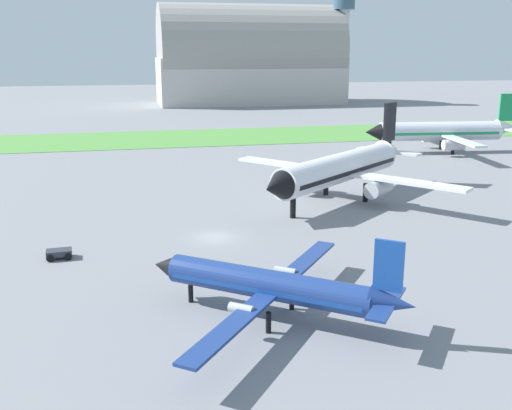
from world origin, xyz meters
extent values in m
plane|color=gray|center=(0.00, 0.00, 0.00)|extent=(600.00, 600.00, 0.00)
cube|color=#549342|center=(0.00, 76.34, 0.04)|extent=(360.00, 28.00, 0.08)
cylinder|color=white|center=(18.89, 12.38, 4.50)|extent=(22.70, 19.33, 3.96)
cone|color=black|center=(7.66, 3.36, 4.50)|extent=(5.24, 5.28, 3.88)
cone|color=white|center=(30.68, 21.85, 5.00)|extent=(6.16, 5.94, 3.57)
cube|color=black|center=(18.89, 12.38, 4.20)|extent=(21.63, 18.49, 0.55)
cube|color=white|center=(24.86, 6.09, 3.81)|extent=(12.79, 15.06, 0.40)
cube|color=white|center=(14.04, 19.57, 3.81)|extent=(12.79, 15.06, 0.40)
cylinder|color=#B7BABF|center=(22.91, 8.52, 2.39)|extent=(4.73, 4.41, 2.18)
cylinder|color=#B7BABF|center=(15.99, 17.15, 2.39)|extent=(4.73, 4.41, 2.18)
cube|color=black|center=(30.12, 21.40, 9.36)|extent=(2.82, 2.40, 5.76)
cube|color=white|center=(31.70, 19.44, 4.90)|extent=(4.84, 5.28, 0.32)
cube|color=white|center=(28.54, 23.37, 4.90)|extent=(4.84, 5.28, 0.32)
cylinder|color=black|center=(10.47, 5.62, 1.26)|extent=(0.71, 0.71, 2.52)
cylinder|color=black|center=(22.24, 11.08, 1.26)|extent=(0.71, 0.71, 2.52)
cylinder|color=black|center=(18.34, 15.93, 1.26)|extent=(0.71, 0.71, 2.52)
cylinder|color=navy|center=(0.68, -20.77, 2.72)|extent=(14.20, 11.89, 2.26)
cone|color=black|center=(-6.43, -15.15, 2.72)|extent=(3.15, 3.15, 2.22)
cone|color=navy|center=(8.14, -26.67, 3.00)|extent=(3.75, 3.56, 2.04)
cube|color=#19479E|center=(0.68, -20.77, 2.55)|extent=(13.52, 11.36, 0.32)
cube|color=navy|center=(-2.83, -25.94, 2.32)|extent=(8.97, 10.76, 0.23)
cube|color=navy|center=(4.90, -16.16, 2.32)|extent=(8.97, 10.76, 0.23)
cylinder|color=#B7BABF|center=(-1.93, -23.78, 2.32)|extent=(1.87, 1.69, 0.72)
cylinder|color=#B7BABF|center=(3.01, -17.53, 2.32)|extent=(1.87, 1.69, 0.72)
cube|color=#19479E|center=(7.79, -26.39, 5.66)|extent=(1.77, 1.48, 3.62)
cube|color=navy|center=(6.80, -27.63, 2.94)|extent=(3.03, 3.33, 0.18)
cube|color=navy|center=(8.77, -25.14, 2.94)|extent=(3.03, 3.33, 0.18)
cylinder|color=black|center=(-4.65, -16.56, 0.79)|extent=(0.41, 0.41, 1.59)
cylinder|color=black|center=(0.18, -23.23, 0.79)|extent=(0.41, 0.41, 1.59)
cylinder|color=black|center=(2.96, -19.71, 0.79)|extent=(0.41, 0.41, 1.59)
cylinder|color=silver|center=(52.50, 45.36, 4.22)|extent=(24.59, 6.55, 3.72)
cone|color=black|center=(39.08, 46.95, 4.22)|extent=(3.78, 4.01, 3.64)
cone|color=silver|center=(66.59, 43.70, 4.69)|extent=(5.09, 3.88, 3.34)
cube|color=#198C4C|center=(52.50, 45.36, 3.94)|extent=(23.26, 6.46, 0.52)
cube|color=silver|center=(52.22, 37.23, 3.57)|extent=(4.25, 16.38, 0.37)
cube|color=silver|center=(54.13, 53.34, 3.57)|extent=(4.25, 16.38, 0.37)
cylinder|color=#B7BABF|center=(52.56, 40.13, 2.24)|extent=(4.27, 2.51, 2.04)
cylinder|color=#B7BABF|center=(53.78, 50.44, 2.24)|extent=(4.27, 2.51, 2.04)
cube|color=#198C4C|center=(65.92, 43.78, 8.78)|extent=(3.07, 0.80, 5.41)
cube|color=silver|center=(65.64, 41.43, 4.59)|extent=(2.57, 4.93, 0.30)
cube|color=silver|center=(66.20, 46.12, 4.59)|extent=(2.57, 4.93, 0.30)
cylinder|color=black|center=(42.44, 46.55, 1.18)|extent=(0.67, 0.67, 2.36)
cylinder|color=black|center=(53.84, 42.27, 1.18)|extent=(0.67, 0.67, 2.36)
cylinder|color=black|center=(54.52, 48.06, 1.18)|extent=(0.67, 0.67, 2.36)
cube|color=#2D333D|center=(-16.02, -3.32, 0.62)|extent=(2.49, 1.65, 0.55)
cylinder|color=black|center=(-15.23, -2.52, 0.35)|extent=(0.71, 0.29, 0.70)
cylinder|color=black|center=(-15.14, -4.02, 0.35)|extent=(0.71, 0.29, 0.70)
cylinder|color=black|center=(-16.91, -2.63, 0.35)|extent=(0.71, 0.29, 0.70)
cylinder|color=black|center=(-16.81, -4.13, 0.35)|extent=(0.71, 0.29, 0.70)
cube|color=#BCB7B2|center=(39.65, 164.41, 8.55)|extent=(68.88, 29.98, 17.10)
cylinder|color=gray|center=(39.65, 164.41, 20.09)|extent=(67.50, 32.98, 32.98)
cylinder|color=silver|center=(73.90, 156.67, 17.19)|extent=(4.40, 4.40, 34.38)
cylinder|color=#38566B|center=(73.90, 156.67, 36.38)|extent=(8.00, 8.00, 4.00)
camera|label=1|loc=(-9.45, -61.28, 19.85)|focal=41.62mm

